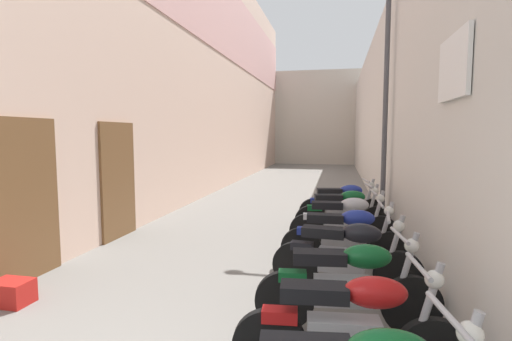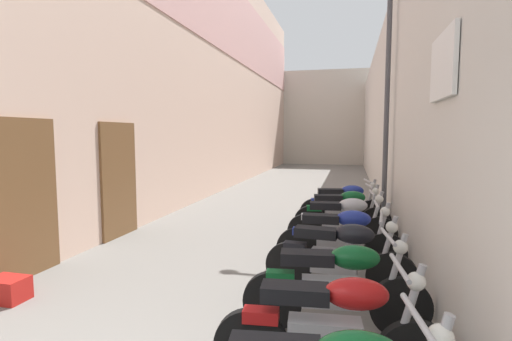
% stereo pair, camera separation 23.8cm
% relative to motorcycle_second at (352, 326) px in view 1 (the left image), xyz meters
% --- Properties ---
extents(ground_plane, '(40.47, 40.47, 0.00)m').
position_rel_motorcycle_second_xyz_m(ground_plane, '(-1.64, 8.25, -0.50)').
color(ground_plane, slate).
extents(building_left, '(0.45, 24.47, 8.60)m').
position_rel_motorcycle_second_xyz_m(building_left, '(-4.42, 10.21, 3.84)').
color(building_left, beige).
rests_on(building_left, ground).
extents(building_right, '(0.45, 24.47, 5.13)m').
position_rel_motorcycle_second_xyz_m(building_right, '(1.14, 10.25, 2.06)').
color(building_right, beige).
rests_on(building_right, ground).
extents(building_far_end, '(8.17, 2.00, 6.10)m').
position_rel_motorcycle_second_xyz_m(building_far_end, '(-1.64, 23.49, 2.55)').
color(building_far_end, beige).
rests_on(building_far_end, ground).
extents(motorcycle_second, '(1.85, 0.58, 1.04)m').
position_rel_motorcycle_second_xyz_m(motorcycle_second, '(0.00, 0.00, 0.00)').
color(motorcycle_second, black).
rests_on(motorcycle_second, ground).
extents(motorcycle_third, '(1.85, 0.58, 1.04)m').
position_rel_motorcycle_second_xyz_m(motorcycle_third, '(-0.00, 0.87, 0.00)').
color(motorcycle_third, black).
rests_on(motorcycle_third, ground).
extents(motorcycle_fourth, '(1.85, 0.58, 1.04)m').
position_rel_motorcycle_second_xyz_m(motorcycle_fourth, '(-0.00, 1.81, 0.00)').
color(motorcycle_fourth, black).
rests_on(motorcycle_fourth, ground).
extents(motorcycle_fifth, '(1.85, 0.58, 1.04)m').
position_rel_motorcycle_second_xyz_m(motorcycle_fifth, '(0.00, 2.66, 0.00)').
color(motorcycle_fifth, black).
rests_on(motorcycle_fifth, ground).
extents(motorcycle_sixth, '(1.85, 0.58, 1.04)m').
position_rel_motorcycle_second_xyz_m(motorcycle_sixth, '(0.00, 3.71, 0.00)').
color(motorcycle_sixth, black).
rests_on(motorcycle_sixth, ground).
extents(motorcycle_seventh, '(1.84, 0.58, 1.04)m').
position_rel_motorcycle_second_xyz_m(motorcycle_seventh, '(-0.00, 4.55, 0.00)').
color(motorcycle_seventh, black).
rests_on(motorcycle_seventh, ground).
extents(motorcycle_eighth, '(1.84, 0.58, 1.04)m').
position_rel_motorcycle_second_xyz_m(motorcycle_eighth, '(-0.00, 5.40, 0.00)').
color(motorcycle_eighth, black).
rests_on(motorcycle_eighth, ground).
extents(plastic_crate, '(0.44, 0.32, 0.28)m').
position_rel_motorcycle_second_xyz_m(plastic_crate, '(-3.82, 0.70, -0.36)').
color(plastic_crate, red).
rests_on(plastic_crate, ground).
extents(street_lamp, '(0.79, 0.18, 4.93)m').
position_rel_motorcycle_second_xyz_m(street_lamp, '(0.70, 5.22, 2.37)').
color(street_lamp, '#47474C').
rests_on(street_lamp, ground).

